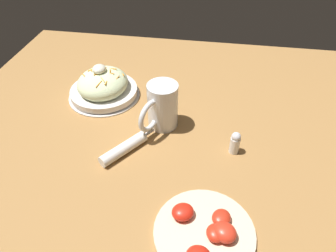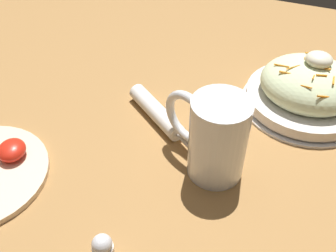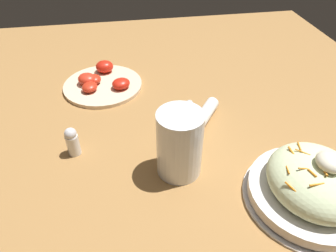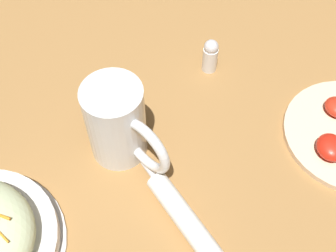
# 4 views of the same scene
# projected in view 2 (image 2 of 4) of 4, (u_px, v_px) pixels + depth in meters

# --- Properties ---
(ground_plane) EXTENTS (1.43, 1.43, 0.00)m
(ground_plane) POSITION_uv_depth(u_px,v_px,m) (132.00, 164.00, 0.64)
(ground_plane) COLOR #9E703D
(salad_plate) EXTENTS (0.24, 0.24, 0.11)m
(salad_plate) POSITION_uv_depth(u_px,v_px,m) (307.00, 90.00, 0.73)
(salad_plate) COLOR silver
(salad_plate) RESTS_ON ground_plane
(beer_mug) EXTENTS (0.15, 0.10, 0.14)m
(beer_mug) POSITION_uv_depth(u_px,v_px,m) (216.00, 140.00, 0.59)
(beer_mug) COLOR white
(beer_mug) RESTS_ON ground_plane
(napkin_roll) EXTENTS (0.16, 0.12, 0.03)m
(napkin_roll) POSITION_uv_depth(u_px,v_px,m) (157.00, 112.00, 0.72)
(napkin_roll) COLOR white
(napkin_roll) RESTS_ON ground_plane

